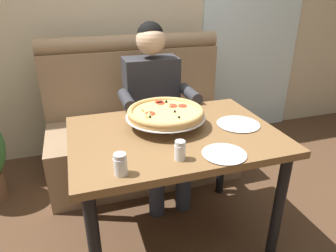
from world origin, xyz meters
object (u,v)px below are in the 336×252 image
Objects in this scene: shaker_oregano at (120,166)px; pizza at (165,113)px; diner_main at (155,102)px; plate_near_left at (238,123)px; shaker_pepper_flakes at (180,152)px; patio_chair at (224,71)px; dining_table at (174,148)px; plate_near_right at (224,153)px; booth_bench at (141,127)px.

pizza is at bearing 51.71° from shaker_oregano.
plate_near_left is at bearing -62.03° from diner_main.
shaker_pepper_flakes is 0.53m from plate_near_left.
diner_main is 13.37× the size of shaker_pepper_flakes.
pizza reaches higher than patio_chair.
plate_near_left is (0.39, -0.01, 0.11)m from dining_table.
shaker_pepper_flakes is 0.44× the size of plate_near_right.
shaker_oregano is (-0.41, -0.93, 0.08)m from diner_main.
plate_near_left is (0.41, -0.11, -0.07)m from pizza.
plate_near_left is 1.16× the size of plate_near_right.
patio_chair is (1.69, 2.29, -0.27)m from shaker_oregano.
plate_near_left is (0.74, 0.31, -0.03)m from shaker_oregano.
shaker_pepper_flakes is 0.29m from shaker_oregano.
plate_near_right is at bearing 1.79° from shaker_oregano.
shaker_pepper_flakes is at bearing -97.22° from pizza.
pizza is at bearing -98.79° from diner_main.
plate_near_left is (0.46, 0.27, -0.03)m from shaker_pepper_flakes.
patio_chair is (0.95, 1.98, -0.24)m from plate_near_left.
pizza reaches higher than plate_near_left.
pizza is 0.54m from shaker_oregano.
booth_bench is 1.04m from plate_near_left.
dining_table is 2.39m from patio_chair.
diner_main is 12.93× the size of shaker_oregano.
pizza is at bearing 164.69° from plate_near_left.
booth_bench is 0.41m from diner_main.
diner_main reaches higher than dining_table.
pizza reaches higher than dining_table.
pizza is 0.53× the size of patio_chair.
plate_near_left is at bearing 30.12° from shaker_pepper_flakes.
diner_main is (0.06, 0.61, 0.06)m from dining_table.
shaker_pepper_flakes is (-0.05, -0.38, -0.04)m from pizza.
dining_table is at bearing -124.30° from patio_chair.
plate_near_right is (0.09, -0.92, 0.05)m from diner_main.
booth_bench is at bearing 86.57° from shaker_pepper_flakes.
shaker_oregano is 0.39× the size of plate_near_left.
pizza is at bearing 102.24° from dining_table.
plate_near_right is 0.25× the size of patio_chair.
diner_main is 0.53m from pizza.
plate_near_left is 0.38m from plate_near_right.
patio_chair is at bearing 39.10° from booth_bench.
dining_table is (0.00, -0.88, 0.25)m from booth_bench.
shaker_oregano is 0.80m from plate_near_left.
plate_near_left is (0.33, -0.63, 0.05)m from diner_main.
shaker_oregano is 0.50m from plate_near_right.
shaker_pepper_flakes reaches higher than dining_table.
plate_near_left is (0.39, -0.89, 0.36)m from booth_bench.
patio_chair reaches higher than plate_near_left.
shaker_oregano reaches higher than shaker_pepper_flakes.
diner_main is 1.02m from shaker_oregano.
patio_chair is (1.19, 2.27, -0.24)m from plate_near_right.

